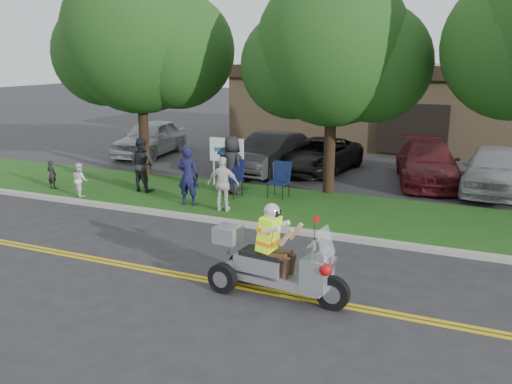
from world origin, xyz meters
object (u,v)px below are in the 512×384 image
at_px(lawn_chair_a, 233,175).
at_px(parked_car_mid, 319,155).
at_px(trike_scooter, 273,264).
at_px(lawn_chair_b, 280,177).
at_px(spectator_adult_left, 188,176).
at_px(parked_car_far_right, 493,169).
at_px(spectator_adult_mid, 142,164).
at_px(parked_car_right, 428,163).
at_px(parked_car_far_left, 151,138).
at_px(parked_car_left, 271,153).
at_px(spectator_adult_right, 223,184).

distance_m(lawn_chair_a, parked_car_mid, 5.19).
xyz_separation_m(trike_scooter, lawn_chair_b, (-2.44, 6.61, 0.10)).
relative_size(lawn_chair_a, lawn_chair_b, 1.06).
height_order(spectator_adult_left, parked_car_far_right, spectator_adult_left).
distance_m(spectator_adult_mid, parked_car_right, 9.95).
xyz_separation_m(lawn_chair_b, parked_car_right, (3.94, 4.29, -0.01)).
height_order(trike_scooter, parked_car_right, trike_scooter).
height_order(lawn_chair_a, spectator_adult_mid, spectator_adult_mid).
relative_size(lawn_chair_b, parked_car_far_left, 0.24).
relative_size(trike_scooter, parked_car_far_left, 0.60).
relative_size(trike_scooter, parked_car_far_right, 0.61).
distance_m(spectator_adult_mid, parked_car_left, 5.47).
xyz_separation_m(parked_car_left, parked_car_far_right, (7.96, 0.05, 0.02)).
height_order(lawn_chair_b, parked_car_far_right, parked_car_far_right).
height_order(lawn_chair_b, parked_car_mid, parked_car_mid).
bearing_deg(spectator_adult_mid, parked_car_right, -141.98).
relative_size(spectator_adult_right, parked_car_mid, 0.34).
xyz_separation_m(spectator_adult_mid, parked_car_right, (8.36, 5.40, -0.27)).
bearing_deg(spectator_adult_left, parked_car_far_left, -58.05).
xyz_separation_m(trike_scooter, spectator_adult_right, (-3.33, 4.44, 0.26)).
relative_size(lawn_chair_a, parked_car_far_left, 0.25).
bearing_deg(parked_car_mid, parked_car_left, -146.95).
bearing_deg(spectator_adult_right, spectator_adult_left, -17.73).
height_order(lawn_chair_b, spectator_adult_right, spectator_adult_right).
bearing_deg(spectator_adult_right, parked_car_far_right, -150.24).
bearing_deg(parked_car_far_right, parked_car_mid, 174.41).
distance_m(trike_scooter, parked_car_far_left, 15.79).
height_order(spectator_adult_right, parked_car_left, spectator_adult_right).
bearing_deg(spectator_adult_left, trike_scooter, 125.54).
distance_m(lawn_chair_b, spectator_adult_left, 2.95).
xyz_separation_m(spectator_adult_right, parked_car_mid, (0.74, 6.71, -0.24)).
height_order(lawn_chair_a, parked_car_far_left, parked_car_far_left).
height_order(spectator_adult_left, parked_car_right, spectator_adult_left).
height_order(parked_car_right, parked_car_far_right, parked_car_far_right).
bearing_deg(lawn_chair_a, spectator_adult_left, -108.44).
xyz_separation_m(lawn_chair_b, parked_car_mid, (-0.16, 4.54, -0.08)).
bearing_deg(spectator_adult_left, parked_car_right, -143.39).
bearing_deg(parked_car_mid, spectator_adult_mid, -119.77).
relative_size(spectator_adult_mid, parked_car_far_right, 0.39).
distance_m(spectator_adult_left, parked_car_right, 8.76).
relative_size(trike_scooter, lawn_chair_a, 2.36).
bearing_deg(trike_scooter, spectator_adult_mid, 147.16).
bearing_deg(parked_car_mid, lawn_chair_a, -96.78).
height_order(spectator_adult_left, parked_car_mid, spectator_adult_left).
height_order(spectator_adult_right, parked_car_far_left, spectator_adult_right).
xyz_separation_m(trike_scooter, parked_car_mid, (-2.59, 11.15, 0.02)).
xyz_separation_m(spectator_adult_left, parked_car_left, (0.29, 5.73, -0.22)).
bearing_deg(spectator_adult_mid, lawn_chair_a, -163.22).
bearing_deg(lawn_chair_a, parked_car_mid, 83.47).
height_order(spectator_adult_right, parked_car_right, spectator_adult_right).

